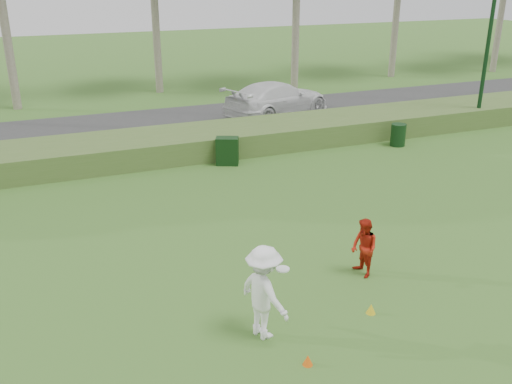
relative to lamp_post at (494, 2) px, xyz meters
name	(u,v)px	position (x,y,z in m)	size (l,w,h in m)	color
ground	(324,309)	(-14.00, -11.00, -5.59)	(120.00, 120.00, 0.00)	#316020
reed_strip	(181,144)	(-14.00, 1.00, -5.14)	(80.00, 3.00, 0.90)	#406026
park_road	(154,124)	(-14.00, 6.00, -5.56)	(80.00, 6.00, 0.06)	#2D2D2D
lamp_post	(494,2)	(0.00, 0.00, 0.00)	(0.70, 0.70, 8.18)	black
player_white	(264,292)	(-15.58, -11.36, -4.60)	(1.10, 1.45, 1.98)	white
player_red	(364,248)	(-12.43, -10.01, -4.86)	(0.71, 0.55, 1.46)	#AE1E0E
cone_orange	(308,360)	(-15.18, -12.55, -5.49)	(0.19, 0.19, 0.21)	#E9580C
cone_yellow	(371,309)	(-13.14, -11.52, -5.48)	(0.21, 0.21, 0.23)	gold
utility_cabinet	(227,151)	(-12.69, -0.84, -5.07)	(0.84, 0.52, 1.05)	black
trash_bin	(398,135)	(-5.25, -1.19, -5.13)	(0.62, 0.62, 0.92)	black
car_right	(277,99)	(-7.91, 5.31, -4.69)	(2.36, 5.80, 1.68)	white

